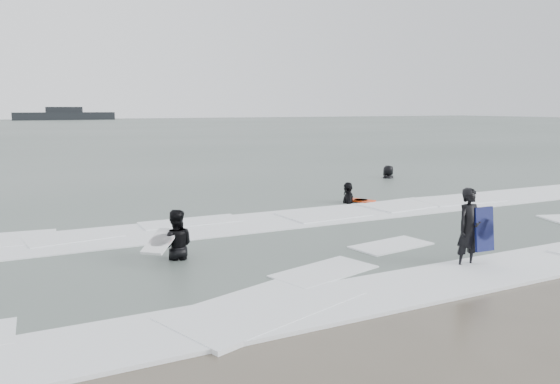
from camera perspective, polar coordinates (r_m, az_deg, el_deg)
name	(u,v)px	position (r m, az deg, el deg)	size (l,w,h in m)	color
ground	(389,280)	(11.37, 11.36, -9.00)	(320.00, 320.00, 0.00)	brown
sea	(59,130)	(88.85, -22.06, 6.04)	(320.00, 320.00, 0.00)	#47544C
surfer_centre	(467,267)	(12.69, 18.97, -7.42)	(0.64, 0.42, 1.76)	black
surfer_wading	(176,261)	(12.72, -10.79, -7.05)	(0.84, 0.66, 1.73)	black
surfer_right_near	(348,204)	(19.74, 7.10, -1.28)	(1.15, 0.48, 1.95)	black
surfer_right_far	(388,179)	(26.87, 11.24, 1.31)	(0.89, 0.58, 1.83)	black
surf_foam	(302,239)	(14.35, 2.31, -4.90)	(30.03, 9.06, 0.09)	white
bodyboards	(338,219)	(14.60, 6.04, -2.86)	(9.35, 8.41, 1.25)	#0E1445
vessel_horizon	(64,115)	(157.68, -21.61, 7.47)	(25.42, 4.54, 3.45)	black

